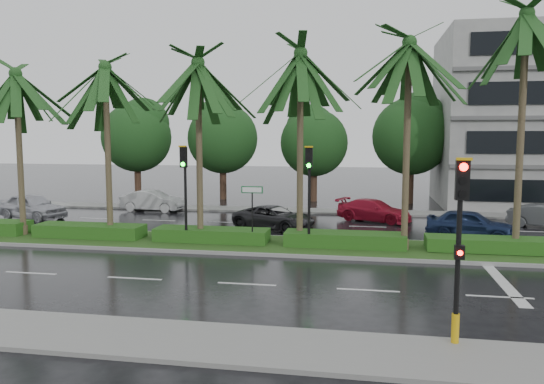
% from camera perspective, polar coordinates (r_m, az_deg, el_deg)
% --- Properties ---
extents(ground, '(120.00, 120.00, 0.00)m').
position_cam_1_polar(ground, '(22.76, 0.09, -6.45)').
color(ground, black).
rests_on(ground, ground).
extents(near_sidewalk, '(40.00, 2.40, 0.12)m').
position_cam_1_polar(near_sidewalk, '(13.25, -7.95, -15.70)').
color(near_sidewalk, gray).
rests_on(near_sidewalk, ground).
extents(far_sidewalk, '(40.00, 2.00, 0.12)m').
position_cam_1_polar(far_sidewalk, '(34.44, 3.58, -2.02)').
color(far_sidewalk, gray).
rests_on(far_sidewalk, ground).
extents(median, '(36.00, 4.00, 0.15)m').
position_cam_1_polar(median, '(23.71, 0.51, -5.74)').
color(median, gray).
rests_on(median, ground).
extents(hedge, '(35.20, 1.40, 0.60)m').
position_cam_1_polar(hedge, '(23.63, 0.51, -4.86)').
color(hedge, '#1D4E16').
rests_on(hedge, median).
extents(lane_markings, '(34.00, 13.06, 0.01)m').
position_cam_1_polar(lane_markings, '(22.03, 7.74, -6.92)').
color(lane_markings, silver).
rests_on(lane_markings, ground).
extents(palm_row, '(26.30, 4.20, 10.40)m').
position_cam_1_polar(palm_row, '(23.62, -2.51, 13.10)').
color(palm_row, '#483B2A').
rests_on(palm_row, median).
extents(signal_near, '(0.34, 0.45, 4.36)m').
position_cam_1_polar(signal_near, '(12.90, 19.49, -5.26)').
color(signal_near, black).
rests_on(signal_near, near_sidewalk).
extents(signal_median_left, '(0.34, 0.42, 4.36)m').
position_cam_1_polar(signal_median_left, '(23.61, -9.39, 1.29)').
color(signal_median_left, black).
rests_on(signal_median_left, median).
extents(signal_median_right, '(0.34, 0.42, 4.36)m').
position_cam_1_polar(signal_median_right, '(22.38, 4.00, 1.10)').
color(signal_median_right, black).
rests_on(signal_median_right, median).
extents(street_sign, '(0.95, 0.09, 2.60)m').
position_cam_1_polar(street_sign, '(23.05, -2.15, -0.93)').
color(street_sign, black).
rests_on(street_sign, median).
extents(bg_trees, '(33.35, 5.55, 8.02)m').
position_cam_1_polar(bg_trees, '(39.66, 4.38, 6.17)').
color(bg_trees, '#382519').
rests_on(bg_trees, ground).
extents(car_silver, '(3.00, 4.79, 1.52)m').
position_cam_1_polar(car_silver, '(34.34, -24.38, -1.42)').
color(car_silver, '#B1B2B9').
rests_on(car_silver, ground).
extents(car_white, '(1.69, 4.21, 1.36)m').
position_cam_1_polar(car_white, '(35.41, -12.74, -0.93)').
color(car_white, '#BABABA').
rests_on(car_white, ground).
extents(car_darkgrey, '(3.52, 4.88, 1.23)m').
position_cam_1_polar(car_darkgrey, '(27.99, 0.24, -2.77)').
color(car_darkgrey, '#242427').
rests_on(car_darkgrey, ground).
extents(car_red, '(3.41, 4.67, 1.26)m').
position_cam_1_polar(car_red, '(31.09, 10.92, -1.96)').
color(car_red, maroon).
rests_on(car_red, ground).
extents(car_blue, '(2.64, 4.33, 1.38)m').
position_cam_1_polar(car_blue, '(27.37, 20.50, -3.22)').
color(car_blue, navy).
rests_on(car_blue, ground).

